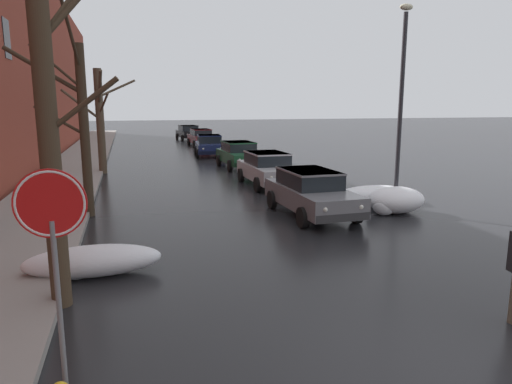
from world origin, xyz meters
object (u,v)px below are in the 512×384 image
at_px(sedan_darkblue_parked_far_down_block, 209,145).
at_px(sedan_maroon_queued_behind_truck, 201,137).
at_px(bare_tree_at_the_corner, 50,131).
at_px(bare_tree_second_along_sidewalk, 80,123).
at_px(street_lamp_post, 401,100).
at_px(bare_tree_mid_block, 100,118).
at_px(sedan_grey_approaching_near_lane, 311,192).
at_px(sedan_silver_parked_kerbside_close, 268,168).
at_px(stop_sign_at_corner, 52,226).
at_px(sedan_black_at_far_intersection, 189,132).
at_px(sedan_green_parked_kerbside_mid, 239,154).

xyz_separation_m(sedan_darkblue_parked_far_down_block, sedan_maroon_queued_behind_truck, (0.65, 7.61, 0.00)).
relative_size(bare_tree_at_the_corner, bare_tree_second_along_sidewalk, 0.99).
bearing_deg(street_lamp_post, bare_tree_at_the_corner, -153.56).
xyz_separation_m(bare_tree_mid_block, sedan_grey_approaching_near_lane, (6.71, -11.12, -2.01)).
height_order(bare_tree_at_the_corner, sedan_silver_parked_kerbside_close, bare_tree_at_the_corner).
height_order(bare_tree_second_along_sidewalk, bare_tree_mid_block, bare_tree_second_along_sidewalk).
distance_m(bare_tree_second_along_sidewalk, stop_sign_at_corner, 9.74).
relative_size(sedan_silver_parked_kerbside_close, street_lamp_post, 0.66).
bearing_deg(sedan_darkblue_parked_far_down_block, sedan_silver_parked_kerbside_close, -87.94).
bearing_deg(sedan_grey_approaching_near_lane, bare_tree_at_the_corner, -143.44).
height_order(sedan_maroon_queued_behind_truck, stop_sign_at_corner, stop_sign_at_corner).
relative_size(sedan_darkblue_parked_far_down_block, sedan_maroon_queued_behind_truck, 0.96).
relative_size(sedan_maroon_queued_behind_truck, street_lamp_post, 0.66).
bearing_deg(bare_tree_at_the_corner, street_lamp_post, 26.44).
relative_size(bare_tree_second_along_sidewalk, sedan_grey_approaching_near_lane, 1.43).
xyz_separation_m(sedan_silver_parked_kerbside_close, sedan_black_at_far_intersection, (0.10, 26.80, 0.00)).
bearing_deg(sedan_maroon_queued_behind_truck, stop_sign_at_corner, -101.65).
xyz_separation_m(sedan_black_at_far_intersection, street_lamp_post, (2.51, -32.55, 2.84)).
bearing_deg(sedan_silver_parked_kerbside_close, sedan_black_at_far_intersection, 89.78).
distance_m(sedan_green_parked_kerbside_mid, sedan_maroon_queued_behind_truck, 13.75).
bearing_deg(sedan_maroon_queued_behind_truck, sedan_black_at_far_intersection, 90.92).
distance_m(bare_tree_second_along_sidewalk, sedan_grey_approaching_near_lane, 7.37).
bearing_deg(sedan_maroon_queued_behind_truck, sedan_grey_approaching_near_lane, -91.19).
bearing_deg(bare_tree_mid_block, sedan_darkblue_parked_far_down_block, 44.50).
xyz_separation_m(bare_tree_second_along_sidewalk, sedan_green_parked_kerbside_mid, (7.29, 9.73, -2.15)).
height_order(bare_tree_mid_block, sedan_green_parked_kerbside_mid, bare_tree_mid_block).
distance_m(bare_tree_at_the_corner, sedan_maroon_queued_behind_truck, 31.11).
height_order(bare_tree_at_the_corner, sedan_darkblue_parked_far_down_block, bare_tree_at_the_corner).
xyz_separation_m(bare_tree_mid_block, sedan_green_parked_kerbside_mid, (7.17, 0.34, -2.01)).
bearing_deg(sedan_darkblue_parked_far_down_block, sedan_black_at_far_intersection, 87.93).
bearing_deg(bare_tree_second_along_sidewalk, sedan_silver_parked_kerbside_close, 28.21).
relative_size(bare_tree_at_the_corner, street_lamp_post, 0.94).
bearing_deg(sedan_maroon_queued_behind_truck, sedan_silver_parked_kerbside_close, -90.63).
xyz_separation_m(sedan_maroon_queued_behind_truck, sedan_black_at_far_intersection, (-0.11, 7.16, 0.00)).
bearing_deg(sedan_green_parked_kerbside_mid, bare_tree_second_along_sidewalk, -126.85).
relative_size(sedan_grey_approaching_near_lane, sedan_darkblue_parked_far_down_block, 1.06).
distance_m(sedan_darkblue_parked_far_down_block, sedan_maroon_queued_behind_truck, 7.64).
height_order(bare_tree_at_the_corner, sedan_green_parked_kerbside_mid, bare_tree_at_the_corner).
bearing_deg(sedan_darkblue_parked_far_down_block, bare_tree_mid_block, -135.50).
height_order(sedan_maroon_queued_behind_truck, sedan_black_at_far_intersection, same).
relative_size(bare_tree_second_along_sidewalk, sedan_black_at_far_intersection, 1.45).
bearing_deg(sedan_black_at_far_intersection, sedan_grey_approaching_near_lane, -90.73).
xyz_separation_m(sedan_darkblue_parked_far_down_block, sedan_black_at_far_intersection, (0.53, 14.77, 0.00)).
height_order(bare_tree_at_the_corner, sedan_grey_approaching_near_lane, bare_tree_at_the_corner).
bearing_deg(stop_sign_at_corner, sedan_darkblue_parked_far_down_block, 76.38).
height_order(sedan_silver_parked_kerbside_close, street_lamp_post, street_lamp_post).
relative_size(sedan_grey_approaching_near_lane, stop_sign_at_corner, 1.56).
distance_m(sedan_darkblue_parked_far_down_block, sedan_black_at_far_intersection, 14.78).
xyz_separation_m(sedan_black_at_far_intersection, stop_sign_at_corner, (-6.73, -40.33, 1.40)).
distance_m(sedan_green_parked_kerbside_mid, sedan_darkblue_parked_far_down_block, 6.16).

